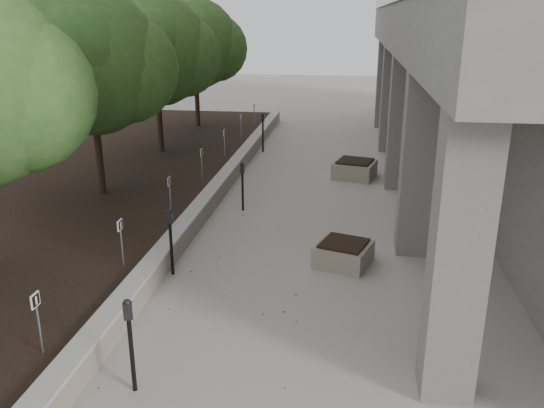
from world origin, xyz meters
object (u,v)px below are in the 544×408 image
Objects in this scene: parking_meter_5 at (263,133)px; planter_front at (343,253)px; parking_meter_2 at (131,346)px; crabapple_tree_4 at (157,74)px; parking_meter_4 at (243,187)px; crabapple_tree_3 at (93,93)px; crabapple_tree_5 at (196,63)px; planter_back at (355,169)px; parking_meter_3 at (171,242)px.

parking_meter_5 is 1.42× the size of planter_front.
crabapple_tree_4 is at bearing 86.12° from parking_meter_2.
crabapple_tree_3 is at bearing 174.80° from parking_meter_4.
crabapple_tree_5 reaches higher than parking_meter_2.
crabapple_tree_3 is 1.00× the size of crabapple_tree_4.
parking_meter_4 is 4.81m from planter_back.
planter_front is at bearing 38.03° from parking_meter_2.
parking_meter_5 is 1.22× the size of planter_back.
crabapple_tree_3 is 4.63m from parking_meter_4.
parking_meter_5 reaches higher than parking_meter_4.
parking_meter_2 is (3.87, -17.63, -2.40)m from crabapple_tree_5.
crabapple_tree_4 is 4.62m from parking_meter_5.
planter_front is (2.78, -3.10, -0.42)m from parking_meter_4.
parking_meter_4 reaches higher than planter_back.
parking_meter_2 reaches higher than planter_front.
crabapple_tree_5 is at bearing 81.46° from parking_meter_2.
crabapple_tree_5 is 18.21m from parking_meter_2.
parking_meter_3 is 0.93× the size of parking_meter_5.
crabapple_tree_4 reaches higher than planter_front.
parking_meter_4 is 0.88× the size of parking_meter_5.
crabapple_tree_3 is 4.04× the size of parking_meter_4.
crabapple_tree_3 is 7.86m from planter_front.
parking_meter_3 is at bearing -115.11° from planter_back.
crabapple_tree_3 and crabapple_tree_4 have the same top height.
crabapple_tree_3 is at bearing -150.59° from planter_back.
planter_front is 6.83m from planter_back.
parking_meter_3 is at bearing -95.49° from parking_meter_5.
parking_meter_3 is 3.63m from planter_front.
crabapple_tree_5 is at bearing 117.41° from planter_front.
crabapple_tree_3 is 3.84× the size of parking_meter_3.
planter_back is (3.54, -3.18, -0.47)m from parking_meter_5.
planter_back is (6.93, -1.10, -2.83)m from crabapple_tree_4.
parking_meter_2 is 1.08× the size of parking_meter_4.
parking_meter_3 is (3.25, -13.94, -2.41)m from crabapple_tree_5.
crabapple_tree_5 is 14.52m from parking_meter_3.
planter_back is at bearing -46.66° from parking_meter_5.
crabapple_tree_5 reaches higher than parking_meter_4.
parking_meter_2 is (3.87, -12.63, -2.40)m from crabapple_tree_4.
crabapple_tree_3 is at bearing -90.00° from crabapple_tree_5.
parking_meter_4 is at bearing -68.24° from crabapple_tree_5.
crabapple_tree_5 reaches higher than planter_back.
planter_back is (6.93, 3.90, -2.83)m from crabapple_tree_3.
crabapple_tree_3 is at bearing -120.34° from parking_meter_5.
crabapple_tree_3 reaches higher than parking_meter_5.
parking_meter_2 is at bearing -98.11° from parking_meter_4.
crabapple_tree_4 is (0.00, 5.00, 0.00)m from crabapple_tree_3.
parking_meter_5 reaches higher than planter_front.
parking_meter_5 is 4.78m from planter_back.
crabapple_tree_4 reaches higher than parking_meter_2.
crabapple_tree_5 is 10.86m from parking_meter_4.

